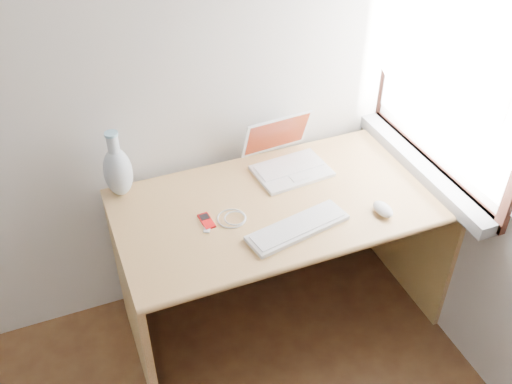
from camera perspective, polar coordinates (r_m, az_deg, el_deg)
name	(u,v)px	position (r m, az deg, el deg)	size (l,w,h in m)	color
window	(447,67)	(2.48, 18.57, 11.73)	(0.11, 0.99, 1.10)	white
desk	(275,226)	(2.65, 1.95, -3.38)	(1.45, 0.73, 0.77)	#D6B468
laptop	(288,158)	(2.61, 3.23, 3.42)	(0.35, 0.30, 0.22)	white
external_keyboard	(298,227)	(2.30, 4.21, -3.55)	(0.45, 0.21, 0.02)	white
mouse	(383,209)	(2.42, 12.59, -1.68)	(0.07, 0.11, 0.04)	white
ipod	(206,221)	(2.34, -4.97, -2.89)	(0.05, 0.10, 0.01)	#B60C0E
cable_coil	(232,218)	(2.35, -2.45, -2.65)	(0.12, 0.12, 0.01)	white
remote	(208,227)	(2.32, -4.85, -3.46)	(0.03, 0.07, 0.01)	white
vase	(118,170)	(2.47, -13.66, 2.14)	(0.12, 0.12, 0.31)	silver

